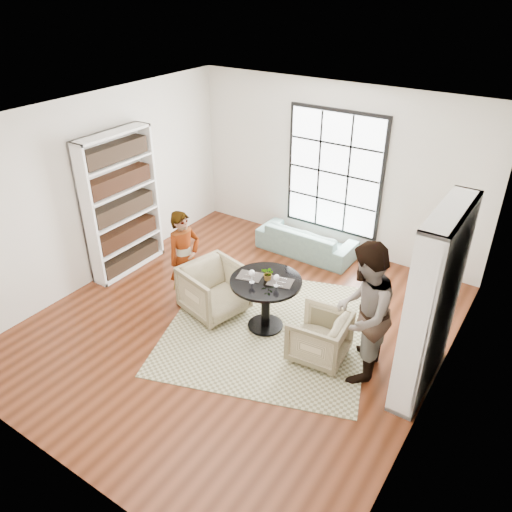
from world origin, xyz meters
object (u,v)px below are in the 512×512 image
Objects in this scene: pedestal_table at (266,294)px; person_right at (363,313)px; armchair_right at (319,336)px; wine_glass_right at (276,278)px; flower_centerpiece at (268,274)px; person_left at (185,258)px; armchair_left at (214,290)px; sofa at (306,240)px; wine_glass_left at (252,274)px.

pedestal_table is 1.54m from person_right.
person_right is at bearing 84.49° from armchair_right.
pedestal_table is 0.41m from wine_glass_right.
pedestal_table is at bearing -127.23° from flower_centerpiece.
pedestal_table is 5.61× the size of wine_glass_right.
person_left is 7.44× the size of flower_centerpiece.
armchair_left reaches higher than armchair_right.
flower_centerpiece is (0.58, -2.25, 0.65)m from sofa.
wine_glass_left is at bearing -95.32° from armchair_right.
pedestal_table is 5.07× the size of wine_glass_left.
person_left reaches higher than pedestal_table.
pedestal_table is at bearing 49.15° from wine_glass_left.
armchair_left is at bearing 175.31° from wine_glass_left.
flower_centerpiece is at bearing 157.14° from wine_glass_right.
pedestal_table is at bearing -71.41° from person_left.
flower_centerpiece is at bearing -106.12° from person_right.
sofa is at bearing 103.88° from pedestal_table.
person_right is at bearing -5.74° from pedestal_table.
wine_glass_left is at bearing -130.85° from pedestal_table.
person_left is at bearing 177.34° from wine_glass_left.
flower_centerpiece is at bearing -67.62° from armchair_left.
wine_glass_left is at bearing 101.07° from sofa.
armchair_right reaches higher than sofa.
person_right is 9.42× the size of wine_glass_left.
person_right reaches higher than armchair_right.
armchair_right is 0.39× the size of person_right.
person_right is (2.05, -2.42, 0.68)m from sofa.
wine_glass_left reaches higher than sofa.
sofa is 2.45× the size of armchair_right.
wine_glass_left is (-0.13, -0.15, 0.37)m from pedestal_table.
wine_glass_right is (0.33, 0.11, -0.01)m from wine_glass_left.
wine_glass_right reaches higher than sofa.
sofa is at bearing 104.56° from flower_centerpiece.
flower_centerpiece is (0.15, 0.18, -0.04)m from wine_glass_left.
person_right reaches higher than armchair_left.
pedestal_table reaches higher than armchair_left.
armchair_left is 4.20× the size of flower_centerpiece.
armchair_right is 0.96m from wine_glass_right.
wine_glass_right is at bearing -22.86° from flower_centerpiece.
person_left is 7.63× the size of wine_glass_left.
pedestal_table is 0.54× the size of person_right.
person_left is at bearing -96.87° from armchair_right.
armchair_right is 3.59× the size of flower_centerpiece.
wine_glass_left is (-1.62, -0.00, 0.01)m from person_right.
pedestal_table reaches higher than armchair_right.
flower_centerpiece is at bearing 52.77° from pedestal_table.
person_right reaches higher than flower_centerpiece.
wine_glass_left is 0.98× the size of flower_centerpiece.
sofa is 2.39m from armchair_left.
wine_glass_right reaches higher than armchair_right.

